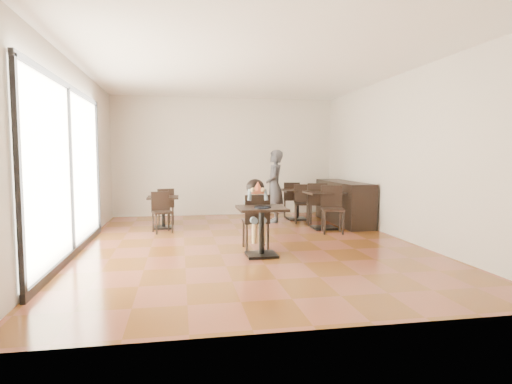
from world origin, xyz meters
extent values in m
cube|color=brown|center=(0.00, 0.00, 0.00)|extent=(6.00, 8.00, 0.01)
cube|color=white|center=(0.00, 0.00, 3.20)|extent=(6.00, 8.00, 0.01)
cube|color=beige|center=(0.00, 4.00, 1.60)|extent=(6.00, 0.01, 3.20)
cube|color=beige|center=(0.00, -4.00, 1.60)|extent=(6.00, 0.01, 3.20)
cube|color=beige|center=(-3.00, 0.00, 1.60)|extent=(0.01, 8.00, 3.20)
cube|color=beige|center=(3.00, 0.00, 1.60)|extent=(0.01, 8.00, 3.20)
cube|color=white|center=(-2.97, -0.50, 1.40)|extent=(0.04, 4.50, 2.60)
cylinder|color=black|center=(0.05, -1.12, 0.81)|extent=(0.27, 0.27, 0.02)
imported|color=#3E3D43|center=(1.03, 2.42, 0.88)|extent=(0.55, 0.72, 1.76)
cube|color=black|center=(2.65, 2.00, 0.50)|extent=(0.60, 2.40, 1.00)
camera|label=1|loc=(-1.23, -7.71, 1.62)|focal=30.00mm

